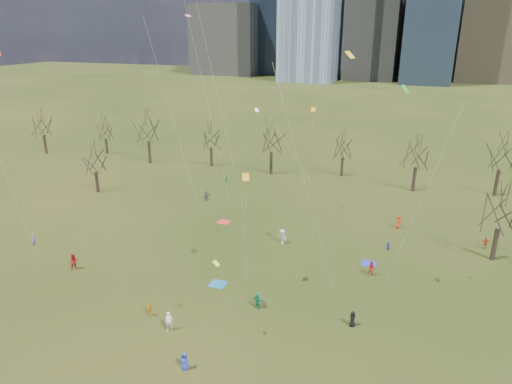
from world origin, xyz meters
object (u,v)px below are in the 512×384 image
(blanket_navy, at_px, (369,263))
(person_1, at_px, (169,321))
(blanket_teal, at_px, (218,284))
(person_2, at_px, (74,261))
(blanket_crimson, at_px, (224,222))
(person_0, at_px, (185,361))
(person_4, at_px, (149,309))

(blanket_navy, distance_m, person_1, 23.12)
(blanket_teal, bearing_deg, blanket_navy, 33.99)
(blanket_navy, bearing_deg, blanket_teal, -146.01)
(blanket_navy, distance_m, person_2, 31.97)
(blanket_crimson, xyz_separation_m, person_0, (8.20, -26.65, 0.74))
(blanket_navy, bearing_deg, person_0, -117.95)
(person_1, bearing_deg, blanket_navy, 13.84)
(person_0, bearing_deg, person_1, 129.65)
(blanket_teal, distance_m, person_2, 15.92)
(blanket_crimson, height_order, person_1, person_1)
(person_0, xyz_separation_m, person_1, (-3.47, 3.81, 0.14))
(person_2, bearing_deg, person_0, -77.20)
(blanket_navy, bearing_deg, person_1, -130.06)
(person_0, relative_size, person_1, 0.84)
(person_1, bearing_deg, person_0, -83.78)
(blanket_crimson, distance_m, person_1, 23.35)
(person_0, relative_size, person_4, 1.07)
(blanket_teal, bearing_deg, blanket_crimson, 110.98)
(blanket_navy, height_order, person_4, person_4)
(blanket_navy, relative_size, person_2, 0.84)
(blanket_navy, height_order, blanket_crimson, same)
(blanket_teal, bearing_deg, person_0, -77.83)
(person_2, bearing_deg, blanket_crimson, 9.89)
(person_1, height_order, person_4, person_1)
(person_1, xyz_separation_m, person_4, (-2.79, 1.25, -0.20))
(blanket_teal, xyz_separation_m, blanket_navy, (14.00, 9.44, 0.00))
(person_4, bearing_deg, person_2, -5.19)
(person_0, distance_m, person_2, 20.74)
(blanket_navy, xyz_separation_m, person_2, (-29.72, -11.76, 0.93))
(blanket_teal, bearing_deg, person_2, -171.60)
(person_1, xyz_separation_m, person_2, (-14.85, 5.92, 0.05))
(blanket_teal, relative_size, blanket_navy, 1.00)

